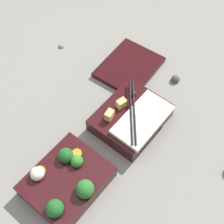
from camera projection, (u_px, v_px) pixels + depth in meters
ground_plane at (101, 154)px, 0.80m from camera, size 3.00×3.00×0.00m
bento_tray_vegetable at (67, 181)px, 0.73m from camera, size 0.19×0.15×0.08m
bento_tray_rice at (133, 119)px, 0.83m from camera, size 0.19×0.15×0.07m
bento_lid at (129, 67)px, 0.95m from camera, size 0.19×0.16×0.02m
pebble_2 at (61, 46)px, 1.01m from camera, size 0.02×0.02×0.02m
pebble_3 at (175, 79)px, 0.93m from camera, size 0.03×0.03×0.03m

